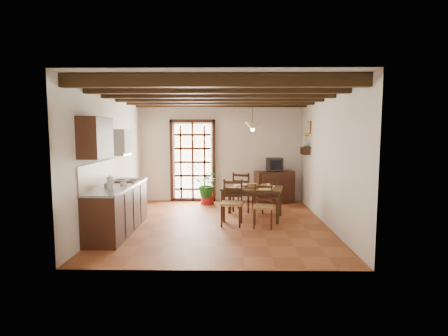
{
  "coord_description": "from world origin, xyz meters",
  "views": [
    {
      "loc": [
        0.21,
        -7.25,
        1.96
      ],
      "look_at": [
        0.1,
        0.4,
        1.15
      ],
      "focal_mm": 28.0,
      "sensor_mm": 36.0,
      "label": 1
    }
  ],
  "objects_px": {
    "chair_far_left": "(243,199)",
    "chair_far_right": "(270,201)",
    "sideboard": "(274,187)",
    "kitchen_counter": "(118,208)",
    "chair_near_left": "(232,211)",
    "chair_near_right": "(263,214)",
    "crt_tv": "(275,164)",
    "dining_table": "(252,191)",
    "potted_plant": "(207,183)",
    "pendant_lamp": "(253,126)"
  },
  "relations": [
    {
      "from": "potted_plant",
      "to": "pendant_lamp",
      "type": "xyz_separation_m",
      "value": [
        1.11,
        -1.45,
        1.51
      ]
    },
    {
      "from": "kitchen_counter",
      "to": "chair_near_left",
      "type": "distance_m",
      "value": 2.29
    },
    {
      "from": "dining_table",
      "to": "sideboard",
      "type": "bearing_deg",
      "value": 80.19
    },
    {
      "from": "kitchen_counter",
      "to": "chair_far_right",
      "type": "xyz_separation_m",
      "value": [
        3.16,
        1.66,
        -0.19
      ]
    },
    {
      "from": "chair_near_right",
      "to": "chair_far_left",
      "type": "height_order",
      "value": "chair_far_left"
    },
    {
      "from": "chair_far_left",
      "to": "chair_far_right",
      "type": "relative_size",
      "value": 1.06
    },
    {
      "from": "sideboard",
      "to": "crt_tv",
      "type": "distance_m",
      "value": 0.63
    },
    {
      "from": "chair_near_left",
      "to": "chair_far_left",
      "type": "height_order",
      "value": "chair_far_left"
    },
    {
      "from": "dining_table",
      "to": "potted_plant",
      "type": "xyz_separation_m",
      "value": [
        -1.11,
        1.55,
        -0.05
      ]
    },
    {
      "from": "chair_far_right",
      "to": "pendant_lamp",
      "type": "relative_size",
      "value": 1.08
    },
    {
      "from": "kitchen_counter",
      "to": "potted_plant",
      "type": "relative_size",
      "value": 1.22
    },
    {
      "from": "dining_table",
      "to": "pendant_lamp",
      "type": "relative_size",
      "value": 1.72
    },
    {
      "from": "kitchen_counter",
      "to": "chair_near_right",
      "type": "xyz_separation_m",
      "value": [
        2.86,
        0.36,
        -0.2
      ]
    },
    {
      "from": "chair_far_right",
      "to": "chair_near_right",
      "type": "bearing_deg",
      "value": 79.79
    },
    {
      "from": "sideboard",
      "to": "kitchen_counter",
      "type": "bearing_deg",
      "value": -152.03
    },
    {
      "from": "chair_near_right",
      "to": "pendant_lamp",
      "type": "relative_size",
      "value": 1.02
    },
    {
      "from": "kitchen_counter",
      "to": "crt_tv",
      "type": "relative_size",
      "value": 5.18
    },
    {
      "from": "chair_near_right",
      "to": "crt_tv",
      "type": "height_order",
      "value": "crt_tv"
    },
    {
      "from": "dining_table",
      "to": "chair_near_left",
      "type": "relative_size",
      "value": 1.55
    },
    {
      "from": "chair_near_left",
      "to": "sideboard",
      "type": "xyz_separation_m",
      "value": [
        1.18,
        2.32,
        0.14
      ]
    },
    {
      "from": "chair_far_left",
      "to": "crt_tv",
      "type": "height_order",
      "value": "crt_tv"
    },
    {
      "from": "chair_far_left",
      "to": "pendant_lamp",
      "type": "bearing_deg",
      "value": 127.48
    },
    {
      "from": "chair_near_right",
      "to": "crt_tv",
      "type": "distance_m",
      "value": 2.64
    },
    {
      "from": "chair_near_right",
      "to": "crt_tv",
      "type": "xyz_separation_m",
      "value": [
        0.54,
        2.46,
        0.79
      ]
    },
    {
      "from": "chair_far_left",
      "to": "sideboard",
      "type": "xyz_separation_m",
      "value": [
        0.89,
        1.02,
        0.13
      ]
    },
    {
      "from": "chair_near_left",
      "to": "potted_plant",
      "type": "bearing_deg",
      "value": 114.6
    },
    {
      "from": "chair_far_right",
      "to": "sideboard",
      "type": "xyz_separation_m",
      "value": [
        0.25,
        1.16,
        0.15
      ]
    },
    {
      "from": "chair_near_right",
      "to": "pendant_lamp",
      "type": "height_order",
      "value": "pendant_lamp"
    },
    {
      "from": "crt_tv",
      "to": "pendant_lamp",
      "type": "xyz_separation_m",
      "value": [
        -0.72,
        -1.64,
        1.02
      ]
    },
    {
      "from": "potted_plant",
      "to": "chair_far_right",
      "type": "bearing_deg",
      "value": -31.74
    },
    {
      "from": "chair_far_right",
      "to": "pendant_lamp",
      "type": "bearing_deg",
      "value": 48.32
    },
    {
      "from": "chair_far_left",
      "to": "sideboard",
      "type": "bearing_deg",
      "value": -109.54
    },
    {
      "from": "chair_near_left",
      "to": "chair_far_left",
      "type": "distance_m",
      "value": 1.33
    },
    {
      "from": "chair_near_right",
      "to": "potted_plant",
      "type": "distance_m",
      "value": 2.63
    },
    {
      "from": "pendant_lamp",
      "to": "chair_far_left",
      "type": "bearing_deg",
      "value": 105.87
    },
    {
      "from": "dining_table",
      "to": "chair_far_left",
      "type": "relative_size",
      "value": 1.5
    },
    {
      "from": "dining_table",
      "to": "chair_near_right",
      "type": "height_order",
      "value": "chair_near_right"
    },
    {
      "from": "chair_near_right",
      "to": "pendant_lamp",
      "type": "distance_m",
      "value": 1.99
    },
    {
      "from": "chair_near_right",
      "to": "sideboard",
      "type": "height_order",
      "value": "sideboard"
    },
    {
      "from": "chair_far_left",
      "to": "chair_near_left",
      "type": "bearing_deg",
      "value": 99.15
    },
    {
      "from": "kitchen_counter",
      "to": "potted_plant",
      "type": "distance_m",
      "value": 3.08
    },
    {
      "from": "crt_tv",
      "to": "chair_far_right",
      "type": "bearing_deg",
      "value": -108.53
    },
    {
      "from": "sideboard",
      "to": "pendant_lamp",
      "type": "bearing_deg",
      "value": -125.25
    },
    {
      "from": "chair_far_left",
      "to": "potted_plant",
      "type": "distance_m",
      "value": 1.28
    },
    {
      "from": "kitchen_counter",
      "to": "sideboard",
      "type": "bearing_deg",
      "value": 39.68
    },
    {
      "from": "chair_near_right",
      "to": "chair_far_left",
      "type": "xyz_separation_m",
      "value": [
        -0.35,
        1.44,
        0.03
      ]
    },
    {
      "from": "kitchen_counter",
      "to": "sideboard",
      "type": "height_order",
      "value": "kitchen_counter"
    },
    {
      "from": "kitchen_counter",
      "to": "chair_far_right",
      "type": "bearing_deg",
      "value": 27.79
    },
    {
      "from": "potted_plant",
      "to": "chair_near_left",
      "type": "bearing_deg",
      "value": -73.17
    },
    {
      "from": "dining_table",
      "to": "potted_plant",
      "type": "bearing_deg",
      "value": 138.04
    }
  ]
}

